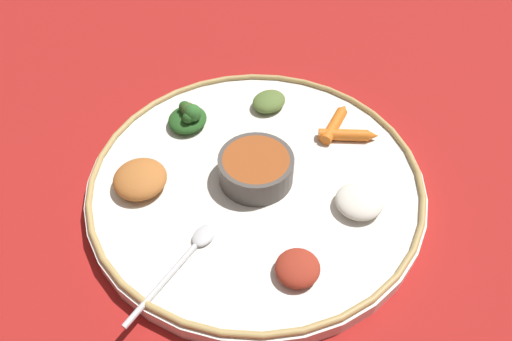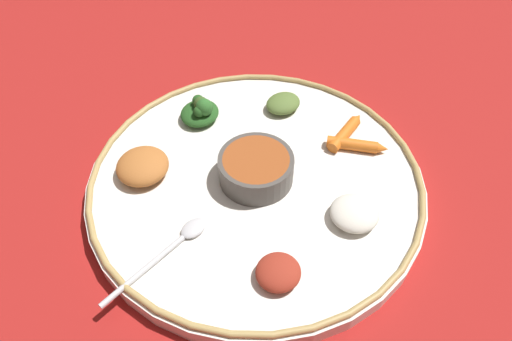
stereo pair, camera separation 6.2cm
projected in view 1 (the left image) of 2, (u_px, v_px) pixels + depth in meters
The scene contains 12 objects.
ground_plane at pixel (256, 189), 0.65m from camera, with size 2.40×2.40×0.00m, color maroon.
platter at pixel (256, 183), 0.64m from camera, with size 0.44×0.44×0.02m, color white.
platter_rim at pixel (256, 177), 0.63m from camera, with size 0.44×0.44×0.01m, color tan.
center_bowl at pixel (256, 168), 0.62m from camera, with size 0.10×0.10×0.04m.
spoon at pixel (186, 256), 0.55m from camera, with size 0.15×0.04×0.01m.
greens_pile at pixel (188, 117), 0.69m from camera, with size 0.08×0.07×0.04m.
carrot_near_spoon at pixel (348, 135), 0.68m from camera, with size 0.07×0.07×0.02m.
carrot_outer at pixel (335, 123), 0.69m from camera, with size 0.08×0.04×0.02m.
mound_collards at pixel (269, 101), 0.72m from camera, with size 0.05×0.05×0.02m, color #567033.
mound_chickpea at pixel (140, 179), 0.61m from camera, with size 0.07×0.07×0.03m, color #B2662D.
mound_beet at pixel (298, 268), 0.53m from camera, with size 0.05×0.05×0.02m, color maroon.
mound_rice_white at pixel (359, 201), 0.59m from camera, with size 0.06×0.06×0.02m, color silver.
Camera 1 is at (0.30, 0.28, 0.50)m, focal length 33.57 mm.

